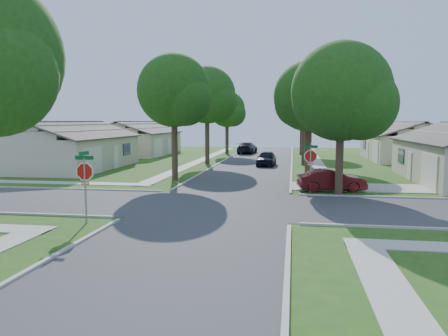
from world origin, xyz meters
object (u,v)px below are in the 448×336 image
at_px(stop_sign_sw, 85,175).
at_px(car_curb_west, 247,148).
at_px(house_nw_far, 137,142).
at_px(stop_sign_ne, 310,158).
at_px(tree_w_mid, 208,98).
at_px(tree_e_near, 310,100).
at_px(tree_ne_corner, 342,96).
at_px(tree_e_far, 303,107).
at_px(car_driveway, 331,180).
at_px(house_ne_far, 407,146).
at_px(house_nw_near, 70,151).
at_px(car_curb_east, 266,158).
at_px(tree_w_near, 175,94).
at_px(tree_w_far, 227,111).
at_px(tree_e_mid, 305,99).

xyz_separation_m(stop_sign_sw, car_curb_west, (2.44, 40.22, -1.29)).
distance_m(house_nw_far, car_curb_west, 14.20).
height_order(stop_sign_ne, tree_w_mid, tree_w_mid).
distance_m(tree_w_mid, house_nw_far, 16.56).
relative_size(tree_e_near, tree_ne_corner, 0.96).
height_order(tree_e_far, tree_w_mid, tree_w_mid).
distance_m(tree_w_mid, car_driveway, 19.69).
distance_m(house_ne_far, house_nw_far, 32.12).
height_order(tree_w_mid, car_curb_west, tree_w_mid).
distance_m(house_nw_near, car_curb_east, 17.92).
distance_m(tree_e_far, house_nw_near, 28.49).
xyz_separation_m(tree_e_near, tree_w_mid, (-9.39, 12.00, 0.85)).
height_order(car_driveway, car_curb_west, car_curb_west).
bearing_deg(tree_ne_corner, house_nw_near, 154.23).
bearing_deg(car_curb_west, tree_e_near, 109.49).
xyz_separation_m(tree_e_far, tree_w_near, (-9.40, -25.00, 0.14)).
bearing_deg(tree_w_far, tree_w_near, -89.99).
relative_size(tree_e_far, tree_w_far, 1.09).
bearing_deg(stop_sign_ne, house_nw_near, 153.54).
height_order(stop_sign_sw, tree_e_mid, tree_e_mid).
xyz_separation_m(tree_e_mid, tree_w_mid, (-9.40, 0.00, 0.24)).
bearing_deg(tree_w_mid, tree_w_far, 90.05).
bearing_deg(tree_w_mid, tree_e_mid, -0.00).
distance_m(stop_sign_ne, tree_e_far, 29.57).
bearing_deg(house_nw_far, tree_w_mid, -44.07).
relative_size(tree_w_far, tree_ne_corner, 0.93).
height_order(tree_e_near, tree_w_far, tree_e_near).
xyz_separation_m(tree_w_mid, car_curb_west, (2.38, 14.51, -5.75)).
bearing_deg(tree_w_near, tree_ne_corner, -23.56).
relative_size(stop_sign_sw, tree_e_near, 0.36).
distance_m(house_nw_near, car_curb_west, 24.71).
bearing_deg(tree_w_far, tree_e_far, 0.00).
bearing_deg(house_ne_far, tree_e_mid, -144.58).
xyz_separation_m(tree_e_far, house_nw_near, (-20.75, -19.01, -4.46)).
height_order(tree_e_far, house_ne_far, tree_e_far).
relative_size(tree_e_far, tree_ne_corner, 1.01).
bearing_deg(stop_sign_ne, car_driveway, 31.61).
bearing_deg(car_curb_east, stop_sign_ne, -74.73).
distance_m(tree_e_mid, car_driveway, 16.53).
bearing_deg(car_curb_east, tree_e_near, -69.71).
bearing_deg(house_nw_near, tree_e_mid, 16.15).
height_order(tree_e_near, tree_e_far, tree_e_far).
bearing_deg(tree_w_mid, house_nw_near, -152.10).
distance_m(tree_ne_corner, house_nw_far, 35.90).
bearing_deg(house_nw_near, tree_e_near, -16.11).
bearing_deg(house_ne_far, car_curb_east, -148.70).
xyz_separation_m(tree_w_far, car_curb_west, (2.39, 1.51, -4.77)).
xyz_separation_m(stop_sign_sw, car_curb_east, (5.90, 24.70, -1.33)).
bearing_deg(car_curb_west, stop_sign_sw, 91.20).
relative_size(tree_w_far, house_nw_far, 0.59).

